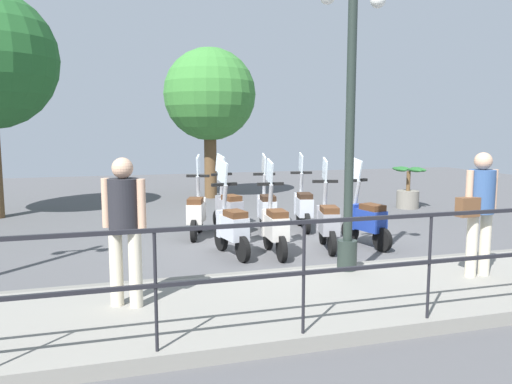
{
  "coord_description": "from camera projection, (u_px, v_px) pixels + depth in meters",
  "views": [
    {
      "loc": [
        -8.32,
        2.99,
        2.04
      ],
      "look_at": [
        0.2,
        0.5,
        0.9
      ],
      "focal_mm": 35.0,
      "sensor_mm": 36.0,
      "label": 1
    }
  ],
  "objects": [
    {
      "name": "ground_plane",
      "position": [
        286.0,
        242.0,
        9.02
      ],
      "size": [
        28.0,
        28.0,
        0.0
      ],
      "primitive_type": "plane",
      "color": "#4C4C4F"
    },
    {
      "name": "scooter_far_0",
      "position": [
        303.0,
        206.0,
        10.04
      ],
      "size": [
        1.22,
        0.49,
        1.54
      ],
      "rotation": [
        0.0,
        0.0,
        -0.2
      ],
      "color": "black",
      "rests_on": "ground_plane"
    },
    {
      "name": "lamp_post_near",
      "position": [
        350.0,
        137.0,
        6.49
      ],
      "size": [
        0.26,
        0.9,
        4.02
      ],
      "color": "#232D28",
      "rests_on": "promenade_walkway"
    },
    {
      "name": "fence_railing",
      "position": [
        430.0,
        245.0,
        4.9
      ],
      "size": [
        0.04,
        16.03,
        1.07
      ],
      "color": "black",
      "rests_on": "promenade_walkway"
    },
    {
      "name": "potted_palm",
      "position": [
        408.0,
        191.0,
        12.74
      ],
      "size": [
        1.06,
        0.66,
        1.05
      ],
      "color": "slate",
      "rests_on": "ground_plane"
    },
    {
      "name": "pedestrian_distant",
      "position": [
        124.0,
        220.0,
        5.22
      ],
      "size": [
        0.43,
        0.44,
        1.59
      ],
      "rotation": [
        0.0,
        0.0,
        2.66
      ],
      "color": "beige",
      "rests_on": "promenade_walkway"
    },
    {
      "name": "scooter_near_0",
      "position": [
        366.0,
        219.0,
        8.59
      ],
      "size": [
        1.22,
        0.5,
        1.54
      ],
      "rotation": [
        0.0,
        0.0,
        0.22
      ],
      "color": "black",
      "rests_on": "ground_plane"
    },
    {
      "name": "scooter_near_3",
      "position": [
        232.0,
        226.0,
        7.94
      ],
      "size": [
        1.22,
        0.48,
        1.54
      ],
      "rotation": [
        0.0,
        0.0,
        0.19
      ],
      "color": "black",
      "rests_on": "ground_plane"
    },
    {
      "name": "pedestrian_with_bag",
      "position": [
        480.0,
        205.0,
        6.3
      ],
      "size": [
        0.35,
        0.64,
        1.59
      ],
      "rotation": [
        0.0,
        0.0,
        0.09
      ],
      "color": "beige",
      "rests_on": "promenade_walkway"
    },
    {
      "name": "scooter_far_1",
      "position": [
        267.0,
        208.0,
        9.73
      ],
      "size": [
        1.23,
        0.45,
        1.54
      ],
      "rotation": [
        0.0,
        0.0,
        -0.13
      ],
      "color": "black",
      "rests_on": "ground_plane"
    },
    {
      "name": "scooter_near_2",
      "position": [
        275.0,
        226.0,
        7.99
      ],
      "size": [
        1.23,
        0.44,
        1.54
      ],
      "rotation": [
        0.0,
        0.0,
        -0.05
      ],
      "color": "black",
      "rests_on": "ground_plane"
    },
    {
      "name": "scooter_near_1",
      "position": [
        328.0,
        221.0,
        8.38
      ],
      "size": [
        1.21,
        0.51,
        1.54
      ],
      "rotation": [
        0.0,
        0.0,
        -0.24
      ],
      "color": "black",
      "rests_on": "ground_plane"
    },
    {
      "name": "scooter_far_2",
      "position": [
        228.0,
        208.0,
        9.72
      ],
      "size": [
        1.21,
        0.51,
        1.54
      ],
      "rotation": [
        0.0,
        0.0,
        0.25
      ],
      "color": "black",
      "rests_on": "ground_plane"
    },
    {
      "name": "scooter_far_3",
      "position": [
        197.0,
        212.0,
        9.35
      ],
      "size": [
        1.2,
        0.55,
        1.54
      ],
      "rotation": [
        0.0,
        0.0,
        -0.3
      ],
      "color": "black",
      "rests_on": "ground_plane"
    },
    {
      "name": "promenade_walkway",
      "position": [
        374.0,
        292.0,
        6.0
      ],
      "size": [
        2.2,
        20.0,
        0.15
      ],
      "color": "gray",
      "rests_on": "ground_plane"
    },
    {
      "name": "tree_distant",
      "position": [
        210.0,
        95.0,
        14.33
      ],
      "size": [
        2.64,
        2.64,
        4.33
      ],
      "color": "brown",
      "rests_on": "ground_plane"
    }
  ]
}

